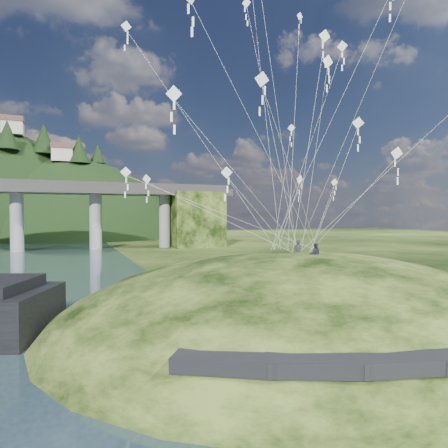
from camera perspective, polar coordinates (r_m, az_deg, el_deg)
name	(u,v)px	position (r m, az deg, el deg)	size (l,w,h in m)	color
ground	(199,346)	(24.57, -3.64, -16.96)	(320.00, 320.00, 0.00)	black
grass_hill	(297,344)	(30.02, 10.40, -16.55)	(36.00, 32.00, 13.00)	black
footpath	(434,346)	(20.05, 27.86, -15.12)	(22.29, 5.84, 0.83)	black
wooden_dock	(53,319)	(30.73, -23.27, -12.33)	(16.17, 6.10, 1.14)	#311B14
kite_flyers	(308,242)	(29.08, 11.91, -2.52)	(0.93, 2.96, 1.69)	#22232E
kite_swarm	(283,74)	(29.70, 8.37, 20.40)	(20.59, 16.78, 18.64)	white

